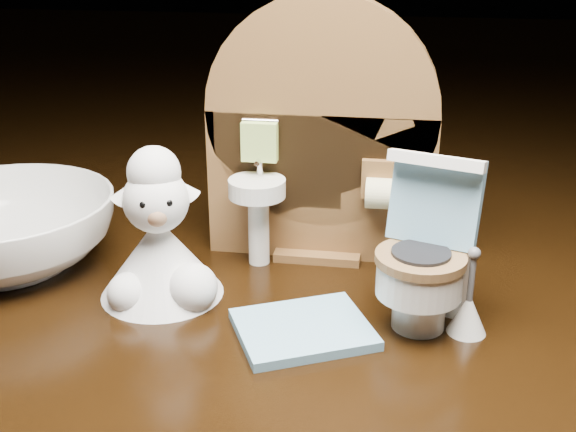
% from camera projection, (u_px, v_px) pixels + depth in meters
% --- Properties ---
extents(backdrop_panel, '(0.13, 0.05, 0.15)m').
position_uv_depth(backdrop_panel, '(319.00, 147.00, 0.41)').
color(backdrop_panel, brown).
rests_on(backdrop_panel, ground).
extents(toy_toilet, '(0.05, 0.06, 0.09)m').
position_uv_depth(toy_toilet, '(427.00, 262.00, 0.35)').
color(toy_toilet, white).
rests_on(toy_toilet, ground).
extents(bath_mat, '(0.08, 0.07, 0.00)m').
position_uv_depth(bath_mat, '(303.00, 329.00, 0.35)').
color(bath_mat, '#75ACCC').
rests_on(bath_mat, ground).
extents(toilet_brush, '(0.02, 0.02, 0.05)m').
position_uv_depth(toilet_brush, '(468.00, 311.00, 0.34)').
color(toilet_brush, white).
rests_on(toilet_brush, ground).
extents(plush_lamb, '(0.07, 0.06, 0.08)m').
position_uv_depth(plush_lamb, '(160.00, 246.00, 0.37)').
color(plush_lamb, white).
rests_on(plush_lamb, ground).
extents(ceramic_bowl, '(0.16, 0.16, 0.04)m').
position_uv_depth(ceramic_bowl, '(2.00, 232.00, 0.41)').
color(ceramic_bowl, white).
rests_on(ceramic_bowl, ground).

